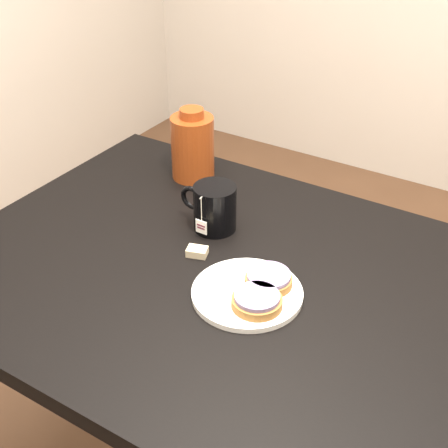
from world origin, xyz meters
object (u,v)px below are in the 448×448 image
object	(u,v)px
table	(260,316)
bagel_front	(257,300)
mug	(214,207)
bagel_package	(193,146)
bagel_back	(269,279)
plate	(247,292)
teabag_pouch	(197,252)

from	to	relation	value
table	bagel_front	world-z (taller)	bagel_front
mug	bagel_package	world-z (taller)	bagel_package
bagel_back	mug	size ratio (longest dim) A/B	0.84
plate	teabag_pouch	size ratio (longest dim) A/B	5.06
mug	table	bearing A→B (deg)	-32.07
table	teabag_pouch	distance (m)	0.20
plate	mug	xyz separation A→B (m)	(-0.19, 0.18, 0.05)
mug	teabag_pouch	size ratio (longest dim) A/B	3.31
bagel_front	bagel_back	bearing A→B (deg)	100.13
table	teabag_pouch	world-z (taller)	teabag_pouch
teabag_pouch	table	bearing A→B (deg)	-6.51
table	teabag_pouch	xyz separation A→B (m)	(-0.18, 0.02, 0.09)
bagel_package	table	bearing A→B (deg)	-39.30
table	bagel_back	world-z (taller)	bagel_back
bagel_front	bagel_package	distance (m)	0.58
table	bagel_back	bearing A→B (deg)	-4.03
bagel_front	plate	bearing A→B (deg)	143.27
table	plate	world-z (taller)	plate
table	bagel_package	xyz separation A→B (m)	(-0.39, 0.32, 0.17)
plate	bagel_back	size ratio (longest dim) A/B	1.83
table	bagel_package	size ratio (longest dim) A/B	7.17
bagel_package	bagel_back	bearing A→B (deg)	-38.25
teabag_pouch	bagel_package	xyz separation A→B (m)	(-0.22, 0.30, 0.08)
table	bagel_back	size ratio (longest dim) A/B	11.26
plate	bagel_back	distance (m)	0.05
table	bagel_package	bearing A→B (deg)	140.70
mug	teabag_pouch	distance (m)	0.13
mug	bagel_back	bearing A→B (deg)	-30.28
table	bagel_front	distance (m)	0.13
table	plate	xyz separation A→B (m)	(-0.01, -0.04, 0.09)
plate	teabag_pouch	distance (m)	0.18
plate	bagel_front	xyz separation A→B (m)	(0.04, -0.03, 0.02)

